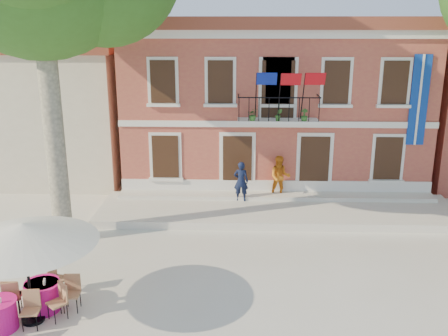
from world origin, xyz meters
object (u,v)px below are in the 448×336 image
(patio_umbrella, at_px, (23,234))
(pedestrian_orange, at_px, (280,177))
(cafe_table_1, at_px, (43,296))
(cafe_table_0, at_px, (43,293))
(pedestrian_navy, at_px, (241,181))

(patio_umbrella, height_order, pedestrian_orange, patio_umbrella)
(patio_umbrella, relative_size, cafe_table_1, 1.84)
(pedestrian_orange, relative_size, cafe_table_0, 0.97)
(pedestrian_navy, xyz_separation_m, cafe_table_1, (-5.18, -7.78, -0.70))
(cafe_table_0, relative_size, cafe_table_1, 0.94)
(patio_umbrella, xyz_separation_m, pedestrian_orange, (6.86, 8.69, -1.20))
(pedestrian_navy, xyz_separation_m, pedestrian_orange, (1.60, 0.43, 0.07))
(patio_umbrella, height_order, pedestrian_navy, patio_umbrella)
(pedestrian_navy, height_order, cafe_table_0, pedestrian_navy)
(pedestrian_navy, xyz_separation_m, cafe_table_0, (-5.21, -7.67, -0.69))
(pedestrian_orange, distance_m, cafe_table_0, 10.60)
(pedestrian_navy, distance_m, cafe_table_0, 9.30)
(cafe_table_1, bearing_deg, pedestrian_navy, 56.36)
(pedestrian_orange, bearing_deg, cafe_table_0, -127.26)
(pedestrian_orange, height_order, cafe_table_1, pedestrian_orange)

